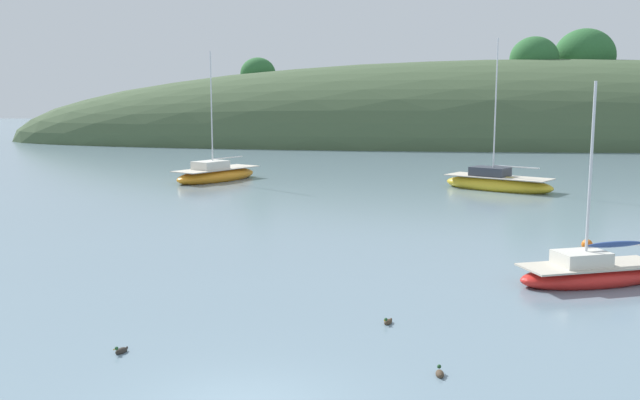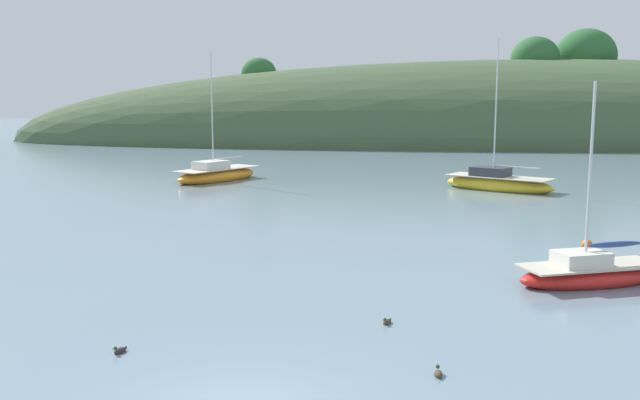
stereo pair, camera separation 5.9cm
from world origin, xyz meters
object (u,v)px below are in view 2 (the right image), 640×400
at_px(sailboat_orange_cutter, 498,183).
at_px(duck_lead, 438,374).
at_px(mooring_buoy_outer, 587,245).
at_px(duck_lone_right, 387,322).
at_px(sailboat_black_sloop, 590,273).
at_px(sailboat_blue_center, 217,175).
at_px(duck_straggler, 120,351).

xyz_separation_m(sailboat_orange_cutter, duck_lead, (-6.79, -31.52, -0.39)).
height_order(mooring_buoy_outer, duck_lone_right, mooring_buoy_outer).
bearing_deg(duck_lone_right, sailboat_orange_cutter, 74.44).
distance_m(sailboat_black_sloop, sailboat_blue_center, 32.98).
distance_m(sailboat_orange_cutter, duck_lone_right, 29.19).
bearing_deg(sailboat_orange_cutter, sailboat_black_sloop, -92.83).
xyz_separation_m(duck_lead, duck_straggler, (-7.38, 0.79, 0.00)).
bearing_deg(mooring_buoy_outer, sailboat_blue_center, 133.02).
height_order(sailboat_blue_center, duck_straggler, sailboat_blue_center).
bearing_deg(duck_straggler, sailboat_blue_center, 99.30).
distance_m(sailboat_orange_cutter, duck_straggler, 33.84).
height_order(duck_lead, duck_lone_right, same).
distance_m(duck_straggler, duck_lone_right, 6.85).
bearing_deg(sailboat_orange_cutter, mooring_buoy_outer, -88.69).
height_order(sailboat_orange_cutter, mooring_buoy_outer, sailboat_orange_cutter).
xyz_separation_m(sailboat_black_sloop, duck_lone_right, (-6.67, -4.60, -0.28)).
xyz_separation_m(duck_straggler, duck_lone_right, (6.33, 2.62, 0.00)).
distance_m(mooring_buoy_outer, duck_lone_right, 13.07).
relative_size(sailboat_black_sloop, sailboat_blue_center, 0.69).
bearing_deg(duck_straggler, sailboat_black_sloop, 29.04).
xyz_separation_m(sailboat_blue_center, duck_lead, (13.01, -35.22, -0.39)).
bearing_deg(sailboat_black_sloop, sailboat_blue_center, 124.41).
bearing_deg(sailboat_black_sloop, duck_lone_right, -145.38).
bearing_deg(sailboat_orange_cutter, duck_lone_right, -105.56).
bearing_deg(sailboat_black_sloop, sailboat_orange_cutter, 87.17).
relative_size(sailboat_blue_center, mooring_buoy_outer, 17.90).
bearing_deg(sailboat_blue_center, duck_lead, -69.72).
bearing_deg(duck_lone_right, duck_straggler, -157.55).
height_order(mooring_buoy_outer, duck_straggler, mooring_buoy_outer).
xyz_separation_m(sailboat_blue_center, duck_straggler, (5.64, -34.43, -0.39)).
distance_m(sailboat_blue_center, duck_lead, 37.55).
relative_size(duck_lead, duck_straggler, 1.04).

